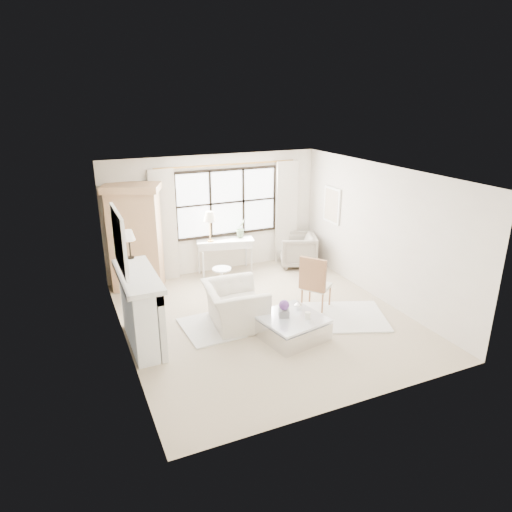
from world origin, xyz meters
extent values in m
plane|color=tan|center=(0.00, 0.00, 0.00)|extent=(5.50, 5.50, 0.00)
plane|color=silver|center=(0.00, 0.00, 2.70)|extent=(5.50, 5.50, 0.00)
plane|color=white|center=(0.00, 2.75, 1.35)|extent=(5.00, 0.00, 5.00)
plane|color=silver|center=(0.00, -2.75, 1.35)|extent=(5.00, 0.00, 5.00)
plane|color=beige|center=(-2.50, 0.00, 1.35)|extent=(0.00, 5.50, 5.50)
plane|color=beige|center=(2.50, 0.00, 1.35)|extent=(0.00, 5.50, 5.50)
cube|color=white|center=(0.30, 2.73, 1.60)|extent=(2.40, 0.02, 1.50)
cylinder|color=#A7773A|center=(0.30, 2.67, 2.47)|extent=(3.30, 0.04, 0.04)
cube|color=beige|center=(-1.20, 2.65, 1.24)|extent=(0.55, 0.10, 2.47)
cube|color=beige|center=(1.80, 2.65, 1.24)|extent=(0.55, 0.10, 2.47)
cube|color=silver|center=(-2.29, 0.00, 0.59)|extent=(0.34, 1.50, 1.18)
cube|color=silver|center=(-2.12, 0.00, 0.53)|extent=(0.03, 1.22, 0.97)
cube|color=black|center=(-2.11, 0.00, 0.32)|extent=(0.06, 0.52, 0.50)
cube|color=silver|center=(-2.25, 0.00, 1.22)|extent=(0.58, 1.66, 0.08)
cube|color=white|center=(-2.47, 0.00, 1.84)|extent=(0.05, 1.15, 0.95)
cube|color=silver|center=(-2.44, 0.00, 1.84)|extent=(0.02, 1.00, 0.80)
cube|color=white|center=(2.47, 1.70, 1.55)|extent=(0.04, 0.62, 0.82)
cube|color=beige|center=(2.45, 1.70, 1.55)|extent=(0.01, 0.52, 0.72)
cylinder|color=black|center=(-2.22, 0.77, 1.27)|extent=(0.12, 0.12, 0.03)
cylinder|color=black|center=(-2.22, 0.77, 1.44)|extent=(0.03, 0.03, 0.30)
cone|color=beige|center=(-2.22, 0.77, 1.68)|extent=(0.22, 0.22, 0.18)
cube|color=tan|center=(-1.86, 2.40, 1.05)|extent=(1.15, 0.92, 2.10)
cube|color=tan|center=(-1.86, 2.40, 2.17)|extent=(1.30, 1.06, 0.14)
cube|color=silver|center=(0.14, 2.49, 0.68)|extent=(1.30, 0.69, 0.14)
cube|color=silver|center=(0.14, 2.49, 0.77)|extent=(1.37, 0.75, 0.06)
cylinder|color=#C18B43|center=(-0.20, 2.50, 0.82)|extent=(0.14, 0.14, 0.03)
cylinder|color=#C18B43|center=(-0.20, 2.50, 1.06)|extent=(0.02, 0.02, 0.46)
cone|color=beige|center=(-0.20, 2.50, 1.38)|extent=(0.28, 0.28, 0.22)
imported|color=#566F4A|center=(0.54, 2.50, 1.02)|extent=(0.30, 0.29, 0.43)
cylinder|color=white|center=(-0.30, 1.51, 0.01)|extent=(0.26, 0.26, 0.03)
cylinder|color=white|center=(-0.30, 1.51, 0.25)|extent=(0.06, 0.06, 0.44)
cylinder|color=white|center=(-0.30, 1.51, 0.49)|extent=(0.40, 0.40, 0.03)
cube|color=silver|center=(-0.70, 0.05, 0.01)|extent=(1.69, 1.23, 0.03)
cube|color=white|center=(1.29, -0.54, 0.02)|extent=(2.01, 1.78, 0.03)
imported|color=silver|center=(-0.59, 0.02, 0.37)|extent=(1.11, 1.24, 0.75)
imported|color=gray|center=(1.90, 2.21, 0.39)|extent=(1.11, 1.10, 0.78)
cube|color=beige|center=(1.09, -0.01, 0.46)|extent=(0.66, 0.66, 0.07)
cube|color=#9E6942|center=(0.91, -0.14, 0.78)|extent=(0.33, 0.41, 0.60)
cube|color=silver|center=(0.12, -0.80, 0.16)|extent=(1.17, 1.17, 0.32)
cube|color=silver|center=(0.12, -0.80, 0.36)|extent=(1.17, 1.17, 0.04)
cube|color=slate|center=(0.01, -0.74, 0.44)|extent=(0.22, 0.22, 0.13)
sphere|color=#5D327E|center=(0.01, -0.74, 0.60)|extent=(0.18, 0.18, 0.18)
cylinder|color=beige|center=(0.33, -0.98, 0.44)|extent=(0.10, 0.10, 0.12)
imported|color=silver|center=(0.38, -0.57, 0.45)|extent=(0.15, 0.15, 0.14)
camera|label=1|loc=(-3.24, -6.90, 3.96)|focal=32.00mm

